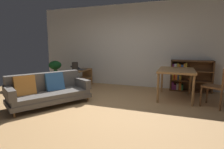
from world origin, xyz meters
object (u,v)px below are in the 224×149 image
open_laptop (79,69)px  potted_floor_plant (55,69)px  dining_table (176,72)px  dining_chair_near (218,85)px  media_console (80,79)px  fabric_couch (48,90)px  bookshelf (188,76)px  desk_speaker (75,66)px

open_laptop → potted_floor_plant: size_ratio=0.54×
dining_table → dining_chair_near: (0.87, -0.46, -0.17)m
media_console → dining_chair_near: (3.82, -0.69, 0.22)m
potted_floor_plant → dining_chair_near: 4.68m
open_laptop → potted_floor_plant: bearing=-164.6°
open_laptop → dining_table: bearing=-5.7°
potted_floor_plant → open_laptop: bearing=15.4°
fabric_couch → potted_floor_plant: size_ratio=2.20×
fabric_couch → open_laptop: (-0.24, 1.83, 0.28)m
dining_chair_near → bookshelf: bearing=111.1°
desk_speaker → dining_chair_near: (3.84, -0.47, -0.21)m
potted_floor_plant → dining_table: (3.77, -0.08, 0.09)m
media_console → bookshelf: 3.36m
dining_table → dining_chair_near: dining_chair_near is taller
fabric_couch → open_laptop: bearing=97.3°
potted_floor_plant → fabric_couch: bearing=-57.8°
open_laptop → dining_table: 3.01m
media_console → desk_speaker: size_ratio=4.14×
fabric_couch → dining_chair_near: dining_chair_near is taller
fabric_couch → dining_table: bearing=29.0°
media_console → desk_speaker: 0.48m
media_console → potted_floor_plant: 0.89m
desk_speaker → bookshelf: bookshelf is taller
media_console → potted_floor_plant: potted_floor_plant is taller
dining_chair_near → dining_table: bearing=152.4°
bookshelf → dining_chair_near: bearing=-68.9°
fabric_couch → dining_table: size_ratio=1.60×
open_laptop → dining_chair_near: 3.94m
open_laptop → dining_chair_near: bearing=-11.0°
fabric_couch → potted_floor_plant: 1.92m
open_laptop → bookshelf: bookshelf is taller
media_console → desk_speaker: (-0.02, -0.22, 0.43)m
open_laptop → media_console: bearing=-55.6°
open_laptop → potted_floor_plant: potted_floor_plant is taller
bookshelf → media_console: bearing=-167.7°
open_laptop → desk_speaker: (0.02, -0.29, 0.10)m
fabric_couch → desk_speaker: 1.60m
desk_speaker → dining_chair_near: 3.87m
dining_table → fabric_couch: bearing=-151.0°
fabric_couch → media_console: 1.78m
media_console → dining_table: bearing=-4.6°
potted_floor_plant → dining_table: 3.78m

